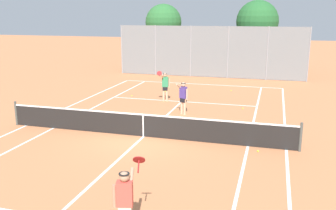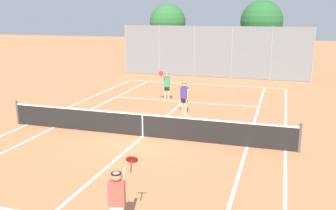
# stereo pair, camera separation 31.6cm
# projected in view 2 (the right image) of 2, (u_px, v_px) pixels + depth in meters

# --- Properties ---
(ground_plane) EXTENTS (120.00, 120.00, 0.00)m
(ground_plane) POSITION_uv_depth(u_px,v_px,m) (143.00, 137.00, 15.05)
(ground_plane) COLOR #CC7A4C
(court_line_markings) EXTENTS (11.10, 23.90, 0.01)m
(court_line_markings) POSITION_uv_depth(u_px,v_px,m) (143.00, 136.00, 15.05)
(court_line_markings) COLOR white
(court_line_markings) RESTS_ON ground
(tennis_net) EXTENTS (12.00, 0.10, 1.07)m
(tennis_net) POSITION_uv_depth(u_px,v_px,m) (143.00, 124.00, 14.93)
(tennis_net) COLOR #474C47
(tennis_net) RESTS_ON ground
(player_near_side) EXTENTS (0.54, 0.84, 1.77)m
(player_near_side) POSITION_uv_depth(u_px,v_px,m) (117.00, 200.00, 8.02)
(player_near_side) COLOR tan
(player_near_side) RESTS_ON ground
(player_far_left) EXTENTS (0.58, 0.81, 1.77)m
(player_far_left) POSITION_uv_depth(u_px,v_px,m) (167.00, 85.00, 20.91)
(player_far_left) COLOR #D8A884
(player_far_left) RESTS_ON ground
(player_far_right) EXTENTS (0.55, 0.46, 1.60)m
(player_far_right) POSITION_uv_depth(u_px,v_px,m) (184.00, 96.00, 18.12)
(player_far_right) COLOR #D8A884
(player_far_right) RESTS_ON ground
(loose_tennis_ball_0) EXTENTS (0.07, 0.07, 0.07)m
(loose_tennis_ball_0) POSITION_uv_depth(u_px,v_px,m) (134.00, 95.00, 22.42)
(loose_tennis_ball_0) COLOR #D1DB33
(loose_tennis_ball_0) RESTS_ON ground
(loose_tennis_ball_1) EXTENTS (0.07, 0.07, 0.07)m
(loose_tennis_ball_1) POSITION_uv_depth(u_px,v_px,m) (244.00, 109.00, 19.31)
(loose_tennis_ball_1) COLOR #D1DB33
(loose_tennis_ball_1) RESTS_ON ground
(loose_tennis_ball_2) EXTENTS (0.07, 0.07, 0.07)m
(loose_tennis_ball_2) POSITION_uv_depth(u_px,v_px,m) (234.00, 91.00, 23.73)
(loose_tennis_ball_2) COLOR #D1DB33
(loose_tennis_ball_2) RESTS_ON ground
(loose_tennis_ball_3) EXTENTS (0.07, 0.07, 0.07)m
(loose_tennis_ball_3) POSITION_uv_depth(u_px,v_px,m) (168.00, 91.00, 23.60)
(loose_tennis_ball_3) COLOR #D1DB33
(loose_tennis_ball_3) RESTS_ON ground
(loose_tennis_ball_4) EXTENTS (0.07, 0.07, 0.07)m
(loose_tennis_ball_4) POSITION_uv_depth(u_px,v_px,m) (257.00, 152.00, 13.31)
(loose_tennis_ball_4) COLOR #D1DB33
(loose_tennis_ball_4) RESTS_ON ground
(back_fence) EXTENTS (14.49, 0.08, 3.91)m
(back_fence) POSITION_uv_depth(u_px,v_px,m) (213.00, 52.00, 28.51)
(back_fence) COLOR gray
(back_fence) RESTS_ON ground
(tree_behind_left) EXTENTS (3.19, 3.19, 5.65)m
(tree_behind_left) POSITION_uv_depth(u_px,v_px,m) (168.00, 23.00, 33.07)
(tree_behind_left) COLOR brown
(tree_behind_left) RESTS_ON ground
(tree_behind_right) EXTENTS (3.34, 3.34, 5.86)m
(tree_behind_right) POSITION_uv_depth(u_px,v_px,m) (260.00, 23.00, 29.72)
(tree_behind_right) COLOR brown
(tree_behind_right) RESTS_ON ground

